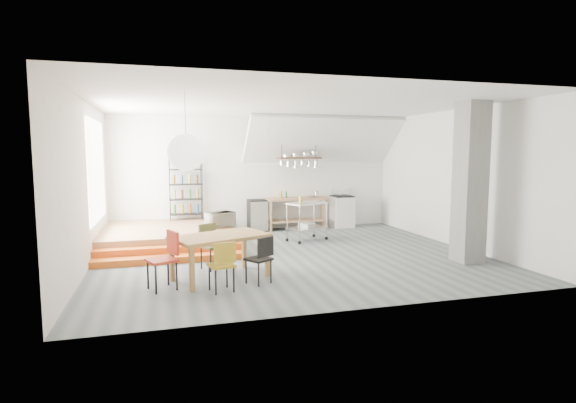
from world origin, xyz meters
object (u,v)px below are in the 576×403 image
object	(u,v)px
rolling_cart	(307,216)
mini_fridge	(257,215)
stove	(342,211)
dining_table	(220,240)

from	to	relation	value
rolling_cart	mini_fridge	xyz separation A→B (m)	(-0.89, 1.76, -0.19)
stove	mini_fridge	world-z (taller)	stove
stove	rolling_cart	distance (m)	2.39
stove	rolling_cart	xyz separation A→B (m)	(-1.65, -1.72, 0.15)
stove	mini_fridge	distance (m)	2.54
rolling_cart	mini_fridge	distance (m)	1.98
dining_table	stove	bearing A→B (deg)	25.43
stove	mini_fridge	size ratio (longest dim) A/B	1.33
dining_table	rolling_cart	xyz separation A→B (m)	(2.52, 2.83, -0.06)
dining_table	mini_fridge	distance (m)	4.87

